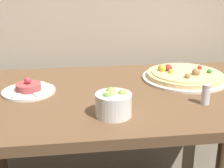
# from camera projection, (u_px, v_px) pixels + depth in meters

# --- Properties ---
(dining_table) EXTENTS (1.31, 0.73, 0.78)m
(dining_table) POSITION_uv_depth(u_px,v_px,m) (129.00, 118.00, 1.25)
(dining_table) COLOR brown
(dining_table) RESTS_ON ground_plane
(pizza_plate) EXTENTS (0.37, 0.37, 0.06)m
(pizza_plate) POSITION_uv_depth(u_px,v_px,m) (184.00, 75.00, 1.35)
(pizza_plate) COLOR silver
(pizza_plate) RESTS_ON dining_table
(tartare_plate) EXTENTS (0.20, 0.20, 0.06)m
(tartare_plate) POSITION_uv_depth(u_px,v_px,m) (29.00, 89.00, 1.20)
(tartare_plate) COLOR silver
(tartare_plate) RESTS_ON dining_table
(small_bowl) EXTENTS (0.12, 0.12, 0.09)m
(small_bowl) POSITION_uv_depth(u_px,v_px,m) (113.00, 103.00, 0.99)
(small_bowl) COLOR white
(small_bowl) RESTS_ON dining_table
(salt_shaker) EXTENTS (0.03, 0.03, 0.07)m
(salt_shaker) POSITION_uv_depth(u_px,v_px,m) (206.00, 95.00, 1.08)
(salt_shaker) COLOR silver
(salt_shaker) RESTS_ON dining_table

